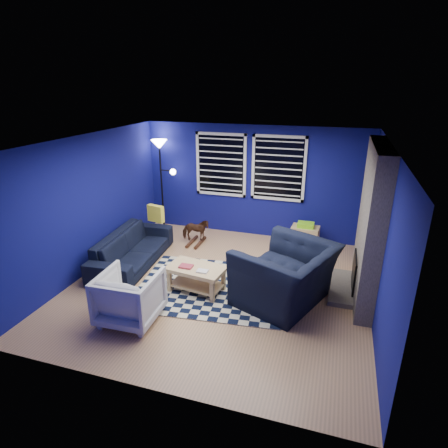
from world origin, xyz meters
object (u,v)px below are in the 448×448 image
Objects in this scene: armchair_bent at (130,297)px; coffee_table at (196,274)px; armchair_big at (285,275)px; cabinet at (305,237)px; floor_lamp at (161,157)px; tv at (372,190)px; sofa at (133,249)px; rocking_horse at (196,230)px.

armchair_bent reaches higher than coffee_table.
cabinet is at bearing -159.86° from armchair_big.
floor_lamp is at bearing 125.61° from coffee_table.
cabinet reaches higher than coffee_table.
armchair_bent is 0.84× the size of coffee_table.
coffee_table is (-1.47, -0.14, -0.15)m from armchair_big.
sofa is at bearing -158.49° from tv.
sofa is at bearing -62.81° from armchair_bent.
tv reaches higher than rocking_horse.
sofa is 3.68× the size of cabinet.
armchair_bent is 4.01m from floor_lamp.
coffee_table is 2.84m from cabinet.
sofa is 1.02× the size of floor_lamp.
armchair_big is 2.24m from cabinet.
coffee_table is at bearing -140.23° from tv.
rocking_horse is 2.00m from coffee_table.
floor_lamp reaches higher than rocking_horse.
floor_lamp is (-1.18, 3.59, 1.35)m from armchair_bent.
coffee_table is at bearing -173.84° from rocking_horse.
rocking_horse reaches higher than cabinet.
rocking_horse is at bearing -164.24° from cabinet.
tv reaches higher than sofa.
armchair_bent is 1.45× the size of cabinet.
armchair_big reaches higher than cabinet.
armchair_big is 2.42m from armchair_bent.
sofa is 2.13× the size of coffee_table.
floor_lamp is (-3.38, 0.17, 1.49)m from cabinet.
armchair_big is 2.50× the size of rocking_horse.
floor_lamp reaches higher than sofa.
tv is at bearing -72.79° from sofa.
armchair_bent is at bearing 166.50° from rocking_horse.
floor_lamp is at bearing -103.69° from armchair_big.
sofa is 1.51m from rocking_horse.
tv is 1.70× the size of rocking_horse.
armchair_big is 4.26m from floor_lamp.
armchair_bent is 1.46× the size of rocking_horse.
armchair_bent is at bearing -71.79° from floor_lamp.
rocking_horse is 2.36m from cabinet.
coffee_table is 3.43m from floor_lamp.
armchair_bent is (-3.39, -3.34, -1.01)m from tv.
floor_lamp is at bearing -179.50° from cabinet.
armchair_bent is at bearing -135.43° from tv.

